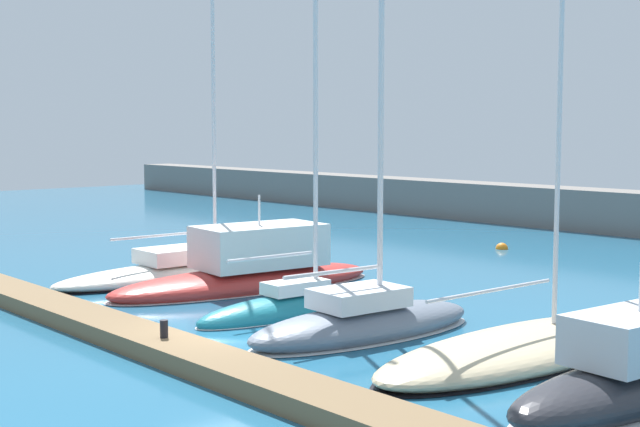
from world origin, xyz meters
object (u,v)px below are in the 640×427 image
dock_bollard (164,329)px  sailboat_teal_third (297,306)px  motorboat_red_second (251,270)px  motorboat_charcoal_sixth (630,376)px  sailboat_ivory_nearest (183,268)px  sailboat_sand_fifth (527,346)px  sailboat_slate_fourth (364,320)px  mooring_buoy_orange (502,249)px

dock_bollard → sailboat_teal_third: bearing=106.3°
motorboat_red_second → motorboat_charcoal_sixth: (15.72, -2.15, -0.04)m
motorboat_red_second → sailboat_ivory_nearest: bearing=107.5°
dock_bollard → motorboat_red_second: bearing=130.2°
sailboat_teal_third → sailboat_sand_fifth: (7.62, 1.02, 0.04)m
sailboat_ivory_nearest → motorboat_red_second: (3.35, 0.69, 0.26)m
sailboat_slate_fourth → mooring_buoy_orange: sailboat_slate_fourth is taller
sailboat_ivory_nearest → sailboat_sand_fifth: (15.46, 0.06, -0.08)m
motorboat_charcoal_sixth → mooring_buoy_orange: (-16.13, 16.97, -0.58)m
sailboat_sand_fifth → motorboat_charcoal_sixth: sailboat_sand_fifth is taller
sailboat_ivory_nearest → motorboat_red_second: sailboat_ivory_nearest is taller
sailboat_teal_third → mooring_buoy_orange: size_ratio=21.07×
motorboat_red_second → sailboat_sand_fifth: bearing=-87.1°
motorboat_red_second → motorboat_charcoal_sixth: 15.86m
sailboat_ivory_nearest → dock_bollard: size_ratio=44.41×
motorboat_red_second → mooring_buoy_orange: size_ratio=18.22×
sailboat_slate_fourth → sailboat_sand_fifth: bearing=-67.2°
sailboat_teal_third → dock_bollard: (1.65, -5.62, 0.44)m
sailboat_slate_fourth → motorboat_charcoal_sixth: 7.88m
sailboat_sand_fifth → motorboat_charcoal_sixth: bearing=-111.2°
sailboat_teal_third → dock_bollard: size_ratio=27.92×
motorboat_charcoal_sixth → sailboat_sand_fifth: bearing=71.6°
motorboat_red_second → sailboat_sand_fifth: 12.14m
sailboat_slate_fourth → sailboat_ivory_nearest: bearing=87.1°
dock_bollard → mooring_buoy_orange: bearing=106.5°
motorboat_red_second → sailboat_teal_third: sailboat_teal_third is taller
motorboat_charcoal_sixth → mooring_buoy_orange: size_ratio=12.06×
sailboat_ivory_nearest → motorboat_charcoal_sixth: bearing=-93.5°
sailboat_sand_fifth → mooring_buoy_orange: (-12.53, 15.45, -0.28)m
sailboat_ivory_nearest → sailboat_slate_fourth: bearing=-96.1°
sailboat_teal_third → motorboat_charcoal_sixth: (11.22, -0.50, 0.34)m
sailboat_ivory_nearest → mooring_buoy_orange: (2.93, 15.52, -0.36)m
mooring_buoy_orange → dock_bollard: size_ratio=1.32×
sailboat_teal_third → mooring_buoy_orange: bearing=19.6°
sailboat_sand_fifth → dock_bollard: sailboat_sand_fifth is taller
motorboat_charcoal_sixth → motorboat_red_second: bearing=86.7°
mooring_buoy_orange → motorboat_red_second: bearing=-88.4°
mooring_buoy_orange → dock_bollard: dock_bollard is taller
sailboat_sand_fifth → sailboat_ivory_nearest: bearing=91.9°
sailboat_sand_fifth → dock_bollard: (-5.97, -6.63, 0.40)m
sailboat_ivory_nearest → dock_bollard: bearing=-123.8°
sailboat_slate_fourth → mooring_buoy_orange: bearing=30.2°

